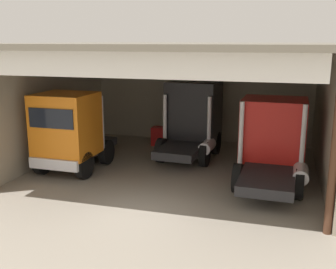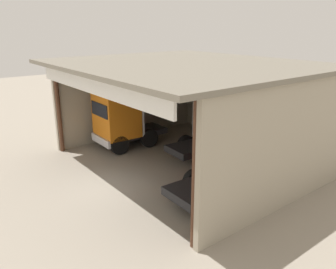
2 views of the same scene
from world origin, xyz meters
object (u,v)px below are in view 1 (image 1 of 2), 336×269
object	(u,v)px
truck_orange_center_bay	(70,131)
oil_drum	(166,137)
tool_cart	(160,136)
truck_red_center_right_bay	(273,139)
truck_black_yard_outside	(193,118)

from	to	relation	value
truck_orange_center_bay	oil_drum	bearing A→B (deg)	-114.70
tool_cart	oil_drum	bearing A→B (deg)	43.29
truck_orange_center_bay	truck_red_center_right_bay	distance (m)	8.47
truck_orange_center_bay	oil_drum	distance (m)	6.30
oil_drum	tool_cart	world-z (taller)	tool_cart
oil_drum	truck_red_center_right_bay	bearing A→B (deg)	-37.62
truck_black_yard_outside	oil_drum	size ratio (longest dim) A/B	5.41
truck_orange_center_bay	truck_red_center_right_bay	bearing A→B (deg)	-171.30
truck_orange_center_bay	tool_cart	world-z (taller)	truck_orange_center_bay
truck_black_yard_outside	tool_cart	xyz separation A→B (m)	(-2.11, 1.52, -1.39)
truck_orange_center_bay	tool_cart	bearing A→B (deg)	-113.52
truck_black_yard_outside	oil_drum	world-z (taller)	truck_black_yard_outside
truck_red_center_right_bay	truck_black_yard_outside	bearing A→B (deg)	147.09
truck_orange_center_bay	truck_black_yard_outside	xyz separation A→B (m)	(4.53, 3.80, 0.09)
truck_orange_center_bay	oil_drum	xyz separation A→B (m)	(2.67, 5.55, -1.35)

